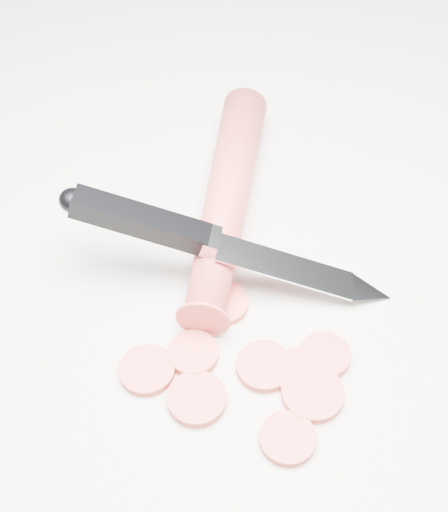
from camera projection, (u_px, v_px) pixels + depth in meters
name	position (u px, v px, depth m)	size (l,w,h in m)	color
ground	(239.00, 284.00, 0.49)	(2.40, 2.40, 0.00)	silver
carrot	(227.00, 199.00, 0.51)	(0.03, 0.03, 0.21)	#DC403E
carrot_slice_0	(147.00, 370.00, 0.44)	(0.03, 0.03, 0.01)	#E95147
carrot_slice_1	(264.00, 366.00, 0.44)	(0.04, 0.04, 0.01)	#E95147
carrot_slice_2	(222.00, 303.00, 0.47)	(0.03, 0.03, 0.01)	#E95147
carrot_slice_3	(303.00, 374.00, 0.44)	(0.04, 0.04, 0.01)	#E95147
carrot_slice_4	(325.00, 356.00, 0.45)	(0.03, 0.03, 0.01)	#E95147
carrot_slice_5	(193.00, 354.00, 0.45)	(0.03, 0.03, 0.01)	#E95147
carrot_slice_6	(313.00, 393.00, 0.43)	(0.04, 0.04, 0.01)	#E95147
carrot_slice_7	(288.00, 438.00, 0.41)	(0.03, 0.03, 0.01)	#E95147
carrot_slice_8	(197.00, 399.00, 0.43)	(0.04, 0.04, 0.01)	#E95147
kitchen_knife	(230.00, 244.00, 0.46)	(0.21, 0.12, 0.07)	silver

